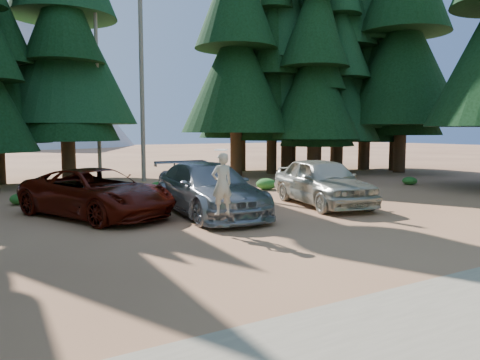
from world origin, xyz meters
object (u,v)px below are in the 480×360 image
at_px(silver_minivan_center, 209,189).
at_px(silver_minivan_right, 322,181).
at_px(frisbee_player, 222,183).
at_px(log_right, 317,180).
at_px(red_pickup, 97,193).
at_px(log_mid, 124,194).
at_px(log_left, 91,203).

relative_size(silver_minivan_center, silver_minivan_right, 1.12).
xyz_separation_m(frisbee_player, log_right, (10.27, 8.32, -1.21)).
distance_m(silver_minivan_right, frisbee_player, 6.08).
relative_size(red_pickup, log_right, 1.11).
bearing_deg(log_mid, log_right, 24.25).
bearing_deg(frisbee_player, log_right, -140.26).
xyz_separation_m(silver_minivan_center, log_left, (-3.06, 3.45, -0.70)).
bearing_deg(log_mid, frisbee_player, -64.61).
distance_m(log_left, log_right, 12.49).
height_order(silver_minivan_center, frisbee_player, frisbee_player).
relative_size(frisbee_player, log_right, 0.35).
relative_size(red_pickup, silver_minivan_right, 1.08).
distance_m(log_left, log_mid, 2.60).
distance_m(red_pickup, silver_minivan_center, 3.62).
height_order(log_left, log_mid, log_mid).
height_order(log_left, log_right, log_right).
height_order(red_pickup, silver_minivan_right, silver_minivan_right).
bearing_deg(log_right, silver_minivan_right, -135.07).
relative_size(log_left, log_right, 0.82).
bearing_deg(red_pickup, log_right, -5.60).
distance_m(red_pickup, log_left, 2.13).
distance_m(red_pickup, log_right, 13.24).
relative_size(silver_minivan_right, frisbee_player, 2.96).
bearing_deg(silver_minivan_center, log_left, 135.47).
relative_size(silver_minivan_right, log_mid, 1.36).
xyz_separation_m(silver_minivan_center, silver_minivan_right, (4.55, -0.43, 0.04)).
height_order(silver_minivan_center, log_mid, silver_minivan_center).
distance_m(frisbee_player, log_left, 6.70).
height_order(silver_minivan_right, log_mid, silver_minivan_right).
xyz_separation_m(silver_minivan_right, frisbee_player, (-5.57, -2.39, 0.48)).
relative_size(red_pickup, log_mid, 1.47).
distance_m(silver_minivan_center, log_mid, 5.55).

